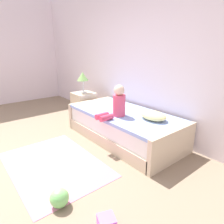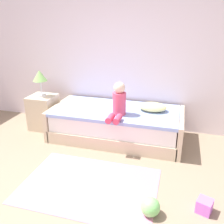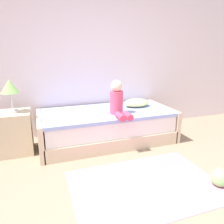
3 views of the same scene
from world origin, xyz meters
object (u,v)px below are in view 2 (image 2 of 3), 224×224
table_lamp (40,77)px  toy_ball (150,207)px  nightstand (44,112)px  pillow (153,107)px  toy_block (204,206)px  bed (116,124)px  child_figure (118,102)px

table_lamp → toy_ball: size_ratio=2.26×
nightstand → table_lamp: table_lamp is taller
table_lamp → nightstand: bearing=0.0°
pillow → toy_block: (0.74, -1.47, -0.49)m
bed → table_lamp: (-1.35, 0.03, 0.69)m
table_lamp → child_figure: (1.44, -0.26, -0.23)m
pillow → child_figure: bearing=-145.1°
toy_ball → toy_block: toy_ball is taller
nightstand → pillow: bearing=2.1°
table_lamp → toy_block: 3.13m
nightstand → toy_ball: bearing=-37.0°
toy_block → pillow: bearing=116.7°
child_figure → bed: bearing=112.2°
pillow → toy_ball: pillow is taller
child_figure → toy_ball: child_figure is taller
bed → toy_ball: 1.75m
bed → child_figure: size_ratio=4.14×
pillow → toy_ball: (0.21, -1.67, -0.47)m
nightstand → toy_block: nightstand is taller
table_lamp → toy_block: bearing=-27.9°
nightstand → pillow: size_ratio=1.36×
nightstand → pillow: 1.93m
toy_ball → bed: bearing=116.3°
nightstand → toy_block: bearing=-27.9°
bed → child_figure: 0.52m
toy_ball → table_lamp: bearing=143.0°
bed → toy_block: bearing=-46.4°
toy_ball → toy_block: (0.53, 0.19, -0.03)m
bed → toy_block: bed is taller
table_lamp → child_figure: bearing=-10.2°
bed → toy_block: 1.90m
toy_ball → nightstand: bearing=143.0°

